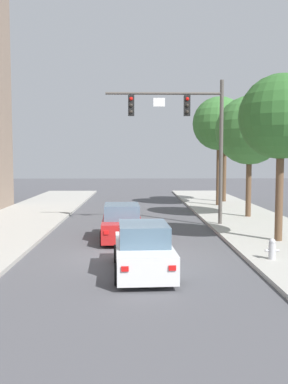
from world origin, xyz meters
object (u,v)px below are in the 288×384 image
(traffic_signal_mast, at_px, (189,125))
(street_tree_second, at_px, (250,131))
(street_tree_nearest, at_px, (281,117))
(fire_hydrant, at_px, (272,249))
(street_tree_farthest, at_px, (225,130))
(car_lead_red, at_px, (122,224))
(car_following_white, at_px, (143,250))
(street_tree_third, at_px, (219,124))

(traffic_signal_mast, height_order, street_tree_second, traffic_signal_mast)
(traffic_signal_mast, height_order, street_tree_nearest, traffic_signal_mast)
(fire_hydrant, xyz_separation_m, street_tree_second, (2.01, 10.82, 4.72))
(street_tree_second, xyz_separation_m, street_tree_farthest, (0.38, 8.88, 0.61))
(car_lead_red, relative_size, street_tree_second, 0.61)
(street_tree_nearest, distance_m, street_tree_second, 7.53)
(traffic_signal_mast, bearing_deg, car_following_white, -105.53)
(car_lead_red, bearing_deg, car_following_white, -81.33)
(street_tree_second, bearing_deg, fire_hydrant, -100.52)
(fire_hydrant, bearing_deg, car_lead_red, 140.16)
(fire_hydrant, bearing_deg, street_tree_third, 85.27)
(car_following_white, xyz_separation_m, street_tree_third, (5.87, 18.17, 5.38))
(traffic_signal_mast, height_order, car_following_white, traffic_signal_mast)
(car_lead_red, height_order, street_tree_nearest, street_tree_nearest)
(car_following_white, relative_size, street_tree_second, 0.61)
(car_lead_red, distance_m, street_tree_third, 15.26)
(street_tree_second, distance_m, street_tree_third, 6.30)
(car_lead_red, xyz_separation_m, street_tree_nearest, (6.64, -1.10, 4.58))
(street_tree_third, bearing_deg, car_lead_red, -118.07)
(fire_hydrant, bearing_deg, street_tree_nearest, 68.26)
(traffic_signal_mast, bearing_deg, street_tree_farthest, 69.76)
(traffic_signal_mast, relative_size, car_following_white, 1.74)
(car_lead_red, xyz_separation_m, car_following_white, (0.85, -5.56, 0.00))
(fire_hydrant, distance_m, street_tree_farthest, 20.54)
(street_tree_second, height_order, street_tree_third, street_tree_third)
(street_tree_second, xyz_separation_m, street_tree_third, (-0.60, 6.21, 0.88))
(traffic_signal_mast, relative_size, fire_hydrant, 10.42)
(car_following_white, bearing_deg, street_tree_second, 61.56)
(car_following_white, height_order, street_tree_farthest, street_tree_farthest)
(street_tree_second, bearing_deg, traffic_signal_mast, -144.40)
(traffic_signal_mast, distance_m, street_tree_farthest, 12.47)
(traffic_signal_mast, xyz_separation_m, street_tree_farthest, (4.31, 11.69, 0.51))
(traffic_signal_mast, xyz_separation_m, street_tree_nearest, (3.25, -4.68, -0.01))
(car_following_white, relative_size, street_tree_farthest, 0.59)
(car_lead_red, xyz_separation_m, street_tree_farthest, (7.70, 15.27, 5.11))
(car_lead_red, bearing_deg, fire_hydrant, -39.84)
(fire_hydrant, height_order, street_tree_second, street_tree_second)
(street_tree_nearest, xyz_separation_m, street_tree_second, (0.68, 7.49, -0.08))
(traffic_signal_mast, xyz_separation_m, fire_hydrant, (1.92, -8.00, -4.81))
(street_tree_nearest, bearing_deg, street_tree_second, 84.79)
(car_following_white, bearing_deg, car_lead_red, 98.67)
(car_lead_red, relative_size, car_following_white, 1.00)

